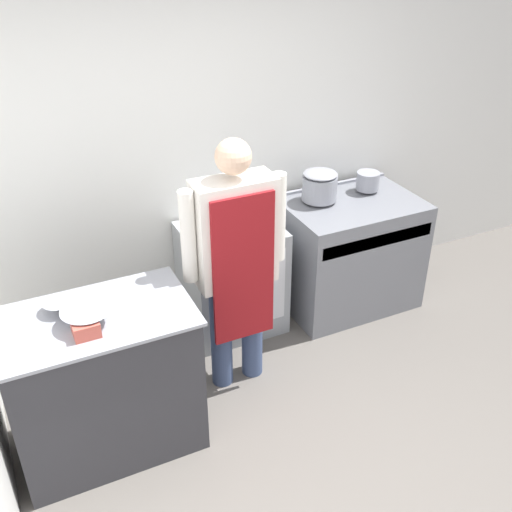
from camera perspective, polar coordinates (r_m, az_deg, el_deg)
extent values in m
plane|color=#5B5651|center=(3.57, 7.91, -21.35)|extent=(14.00, 14.00, 0.00)
cube|color=white|center=(4.25, -5.48, 10.48)|extent=(8.00, 0.05, 2.70)
cube|color=#2D2D33|center=(3.57, -14.24, -11.71)|extent=(1.01, 0.60, 0.90)
cube|color=gray|center=(3.29, -15.24, -5.71)|extent=(1.05, 0.63, 0.02)
cube|color=slate|center=(4.74, 8.84, 0.26)|extent=(1.01, 0.70, 0.88)
cube|color=gray|center=(4.37, 11.51, 1.47)|extent=(0.93, 0.03, 0.10)
cube|color=gray|center=(4.78, 7.06, 6.74)|extent=(1.01, 0.03, 0.02)
cube|color=#93999E|center=(4.42, -2.32, -2.14)|extent=(0.69, 0.57, 0.83)
cube|color=silver|center=(4.19, -0.83, -3.49)|extent=(0.59, 0.02, 0.58)
cylinder|color=#38476B|center=(3.91, -3.34, -7.48)|extent=(0.14, 0.14, 0.78)
cylinder|color=#38476B|center=(3.98, -0.38, -6.65)|extent=(0.14, 0.14, 0.78)
cube|color=silver|center=(3.55, -2.04, 2.30)|extent=(0.49, 0.22, 0.68)
cube|color=maroon|center=(3.56, -1.19, -1.41)|extent=(0.39, 0.02, 0.97)
cylinder|color=silver|center=(3.45, -6.48, 1.81)|extent=(0.09, 0.09, 0.57)
cylinder|color=silver|center=(3.65, 2.15, 3.69)|extent=(0.09, 0.09, 0.57)
sphere|color=beige|center=(3.36, -2.19, 9.44)|extent=(0.21, 0.21, 0.21)
cone|color=gray|center=(3.20, -15.77, -5.60)|extent=(0.27, 0.27, 0.09)
cone|color=gray|center=(3.35, -18.25, -4.57)|extent=(0.17, 0.17, 0.06)
cube|color=#B24C3F|center=(3.14, -15.92, -6.57)|extent=(0.13, 0.13, 0.08)
cylinder|color=gray|center=(4.47, 6.07, 6.47)|extent=(0.26, 0.26, 0.18)
ellipsoid|color=gray|center=(4.42, 6.15, 7.77)|extent=(0.25, 0.25, 0.05)
cylinder|color=gray|center=(4.70, 10.60, 7.05)|extent=(0.18, 0.18, 0.14)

